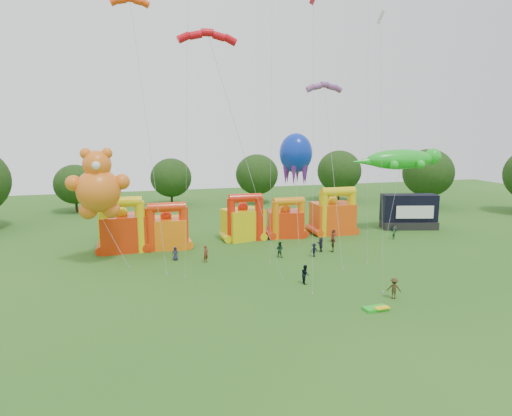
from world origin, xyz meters
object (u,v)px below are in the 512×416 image
object	(u,v)px
stage_trailer	(409,212)
teddy_bear_kite	(102,198)
bouncy_castle_2	(243,222)
octopus_kite	(296,180)
spectator_4	(333,245)
bouncy_castle_0	(123,230)
spectator_0	(175,254)
gecko_kite	(397,182)

from	to	relation	value
stage_trailer	teddy_bear_kite	size ratio (longest dim) A/B	0.66
bouncy_castle_2	octopus_kite	distance (m)	8.96
teddy_bear_kite	octopus_kite	distance (m)	25.15
teddy_bear_kite	spectator_4	world-z (taller)	teddy_bear_kite
bouncy_castle_0	stage_trailer	xyz separation A→B (m)	(40.44, 1.67, -0.11)
teddy_bear_kite	spectator_0	xyz separation A→B (m)	(7.48, -0.37, -6.52)
gecko_kite	octopus_kite	xyz separation A→B (m)	(-14.52, 1.09, 0.51)
spectator_0	octopus_kite	bearing A→B (deg)	32.14
bouncy_castle_0	spectator_0	bearing A→B (deg)	-45.84
teddy_bear_kite	spectator_0	distance (m)	9.93
spectator_4	teddy_bear_kite	bearing A→B (deg)	-67.51
bouncy_castle_2	stage_trailer	xyz separation A→B (m)	(25.10, 0.03, 0.05)
bouncy_castle_2	octopus_kite	size ratio (longest dim) A/B	0.45
bouncy_castle_2	spectator_4	bearing A→B (deg)	-45.57
teddy_bear_kite	octopus_kite	size ratio (longest dim) A/B	0.90
bouncy_castle_0	teddy_bear_kite	xyz separation A→B (m)	(-1.85, -5.43, 4.74)
octopus_kite	teddy_bear_kite	bearing A→B (deg)	-165.30
bouncy_castle_0	stage_trailer	bearing A→B (deg)	2.37
bouncy_castle_0	spectator_0	xyz separation A→B (m)	(5.63, -5.80, -1.78)
bouncy_castle_0	octopus_kite	size ratio (longest dim) A/B	0.48
gecko_kite	spectator_0	size ratio (longest dim) A/B	8.92
bouncy_castle_0	spectator_0	distance (m)	8.28
bouncy_castle_0	bouncy_castle_2	bearing A→B (deg)	6.12
bouncy_castle_0	bouncy_castle_2	size ratio (longest dim) A/B	1.07
spectator_0	spectator_4	xyz separation A→B (m)	(18.49, -1.52, 0.05)
stage_trailer	gecko_kite	size ratio (longest dim) A/B	0.60
bouncy_castle_0	bouncy_castle_2	world-z (taller)	bouncy_castle_0
bouncy_castle_0	spectator_0	size ratio (longest dim) A/B	4.34
bouncy_castle_2	stage_trailer	distance (m)	25.10
bouncy_castle_2	spectator_4	world-z (taller)	bouncy_castle_2
spectator_4	gecko_kite	bearing A→B (deg)	145.78
octopus_kite	spectator_0	bearing A→B (deg)	-158.15
bouncy_castle_0	stage_trailer	world-z (taller)	bouncy_castle_0
bouncy_castle_2	teddy_bear_kite	size ratio (longest dim) A/B	0.50
gecko_kite	teddy_bear_kite	bearing A→B (deg)	-172.24
spectator_4	bouncy_castle_0	bearing A→B (deg)	-80.22
stage_trailer	teddy_bear_kite	distance (m)	43.15
stage_trailer	spectator_4	world-z (taller)	stage_trailer
stage_trailer	spectator_4	distance (m)	18.70
bouncy_castle_2	octopus_kite	xyz separation A→B (m)	(7.14, -0.69, 5.36)
bouncy_castle_0	spectator_4	distance (m)	25.26
stage_trailer	spectator_0	size ratio (longest dim) A/B	5.37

